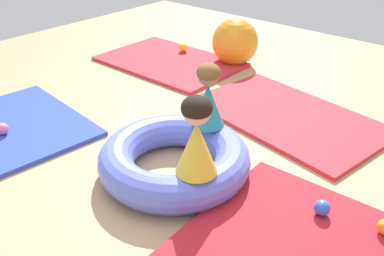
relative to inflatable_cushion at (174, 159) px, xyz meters
The scene contains 11 objects.
ground_plane 0.18m from the inflatable_cushion, 127.68° to the left, with size 8.00×8.00×0.00m, color tan.
gym_mat_center_rear 1.37m from the inflatable_cushion, 81.79° to the left, with size 1.74×1.06×0.04m, color red.
gym_mat_near_right 1.63m from the inflatable_cushion, 164.27° to the right, with size 1.37×1.10×0.04m, color #2D47B7.
gym_mat_far_right 2.35m from the inflatable_cushion, 134.42° to the left, with size 1.65×1.12×0.04m, color red.
inflatable_cushion is the anchor object (origin of this frame).
child_in_yellow 0.55m from the inflatable_cushion, 24.61° to the right, with size 0.31×0.31×0.54m.
child_in_teal 0.54m from the inflatable_cushion, 89.48° to the left, with size 0.35×0.35×0.51m.
play_ball_yellow 2.66m from the inflatable_cushion, 130.47° to the left, with size 0.11×0.11×0.11m, color yellow.
play_ball_pink 1.58m from the inflatable_cushion, 158.59° to the right, with size 0.10×0.10×0.10m, color pink.
play_ball_blue 1.09m from the inflatable_cushion, 13.00° to the left, with size 0.10×0.10×0.10m, color blue.
exercise_ball_large 2.41m from the inflatable_cushion, 115.17° to the left, with size 0.56×0.56×0.56m, color orange.
Camera 1 is at (1.89, -2.00, 1.87)m, focal length 39.66 mm.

